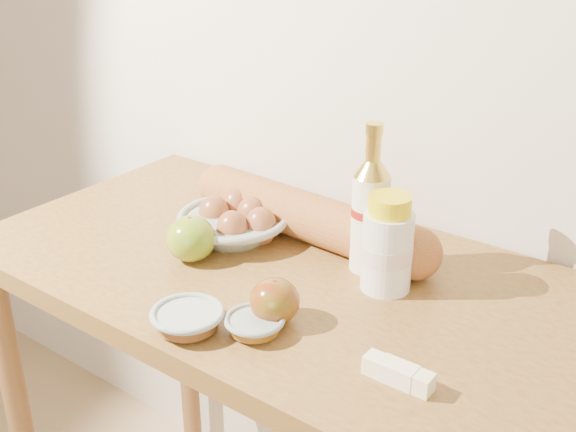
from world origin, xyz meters
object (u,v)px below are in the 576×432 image
object	(u,v)px
cream_bottle	(387,246)
egg_bowl	(235,222)
table	(298,334)
baguette	(309,217)
bourbon_bottle	(370,212)

from	to	relation	value
cream_bottle	egg_bowl	distance (m)	0.32
cream_bottle	egg_bowl	xyz separation A→B (m)	(-0.32, -0.01, -0.05)
table	egg_bowl	world-z (taller)	egg_bowl
cream_bottle	baguette	distance (m)	0.22
baguette	bourbon_bottle	bearing A→B (deg)	-9.00
bourbon_bottle	baguette	world-z (taller)	bourbon_bottle
table	bourbon_bottle	bearing A→B (deg)	46.11
egg_bowl	baguette	bearing A→B (deg)	33.59
cream_bottle	table	bearing A→B (deg)	-178.52
table	baguette	size ratio (longest dim) A/B	2.18
egg_bowl	baguette	distance (m)	0.14
baguette	egg_bowl	bearing A→B (deg)	-143.59
cream_bottle	egg_bowl	bearing A→B (deg)	163.78
table	egg_bowl	bearing A→B (deg)	166.61
table	cream_bottle	world-z (taller)	cream_bottle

